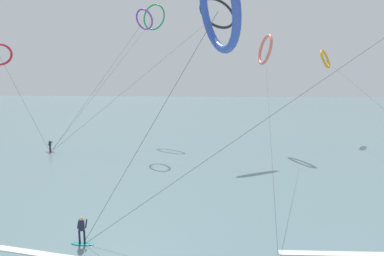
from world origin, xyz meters
TOP-DOWN VIEW (x-y plane):
  - sea_water at (0.00, 106.66)m, footprint 400.00×200.00m
  - surfer_magenta at (-20.86, 34.31)m, footprint 1.40×0.60m
  - surfer_teal at (-5.38, 10.51)m, footprint 1.40×0.63m
  - kite_violet at (-8.95, 40.63)m, footprint 13.65×7.71m
  - kite_emerald at (-9.72, 50.67)m, footprint 13.43×17.69m
  - kite_cobalt at (2.49, 10.79)m, footprint 9.46×5.05m
  - kite_coral at (8.54, 41.60)m, footprint 3.90×34.79m
  - kite_amber at (19.59, 50.53)m, footprint 3.18×45.31m
  - kite_charcoal at (1.66, 39.45)m, footprint 25.68×7.94m

SIDE VIEW (x-z plane):
  - sea_water at x=0.00m, z-range 0.00..0.08m
  - surfer_magenta at x=-20.86m, z-range -0.03..1.67m
  - surfer_teal at x=-5.38m, z-range -0.03..1.67m
  - kite_amber at x=19.59m, z-range 5.86..21.00m
  - kite_cobalt at x=2.49m, z-range 5.51..21.36m
  - kite_coral at x=8.54m, z-range 5.98..22.46m
  - kite_violet at x=-8.95m, z-range 8.52..28.56m
  - kite_charcoal at x=1.66m, z-range 8.29..29.71m
  - kite_emerald at x=-9.72m, z-range 9.25..32.40m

